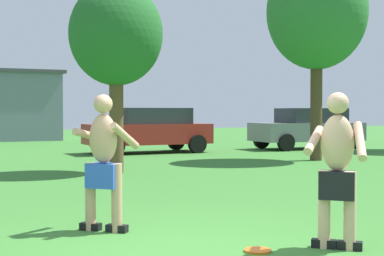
{
  "coord_description": "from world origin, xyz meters",
  "views": [
    {
      "loc": [
        -2.33,
        -5.21,
        1.46
      ],
      "look_at": [
        0.59,
        1.12,
        1.25
      ],
      "focal_mm": 53.6,
      "sensor_mm": 36.0,
      "label": 1
    }
  ],
  "objects_px": {
    "frisbee": "(258,251)",
    "player_in_blue": "(104,159)",
    "car_red_near_post": "(149,129)",
    "car_gray_far_end": "(308,128)",
    "tree_left_field": "(317,13)",
    "player_near": "(337,167)",
    "tree_behind_players": "(116,36)"
  },
  "relations": [
    {
      "from": "player_near",
      "to": "player_in_blue",
      "type": "distance_m",
      "value": 2.76
    },
    {
      "from": "frisbee",
      "to": "car_red_near_post",
      "type": "distance_m",
      "value": 14.43
    },
    {
      "from": "player_in_blue",
      "to": "frisbee",
      "type": "distance_m",
      "value": 2.21
    },
    {
      "from": "frisbee",
      "to": "tree_behind_players",
      "type": "height_order",
      "value": "tree_behind_players"
    },
    {
      "from": "player_near",
      "to": "tree_left_field",
      "type": "distance_m",
      "value": 11.73
    },
    {
      "from": "player_in_blue",
      "to": "tree_left_field",
      "type": "height_order",
      "value": "tree_left_field"
    },
    {
      "from": "player_in_blue",
      "to": "tree_left_field",
      "type": "xyz_separation_m",
      "value": [
        8.55,
        7.16,
        3.5
      ]
    },
    {
      "from": "player_in_blue",
      "to": "tree_left_field",
      "type": "distance_m",
      "value": 11.69
    },
    {
      "from": "player_in_blue",
      "to": "tree_behind_players",
      "type": "bearing_deg",
      "value": 71.45
    },
    {
      "from": "car_red_near_post",
      "to": "car_gray_far_end",
      "type": "height_order",
      "value": "same"
    },
    {
      "from": "player_in_blue",
      "to": "frisbee",
      "type": "height_order",
      "value": "player_in_blue"
    },
    {
      "from": "frisbee",
      "to": "car_gray_far_end",
      "type": "xyz_separation_m",
      "value": [
        10.37,
        13.3,
        0.81
      ]
    },
    {
      "from": "car_gray_far_end",
      "to": "car_red_near_post",
      "type": "bearing_deg",
      "value": 175.07
    },
    {
      "from": "frisbee",
      "to": "tree_behind_players",
      "type": "distance_m",
      "value": 8.74
    },
    {
      "from": "player_in_blue",
      "to": "frisbee",
      "type": "relative_size",
      "value": 5.86
    },
    {
      "from": "player_near",
      "to": "car_gray_far_end",
      "type": "bearing_deg",
      "value": 54.81
    },
    {
      "from": "car_red_near_post",
      "to": "frisbee",
      "type": "bearing_deg",
      "value": -106.02
    },
    {
      "from": "car_red_near_post",
      "to": "tree_left_field",
      "type": "relative_size",
      "value": 0.71
    },
    {
      "from": "player_in_blue",
      "to": "tree_left_field",
      "type": "bearing_deg",
      "value": 39.93
    },
    {
      "from": "car_red_near_post",
      "to": "tree_behind_players",
      "type": "height_order",
      "value": "tree_behind_players"
    },
    {
      "from": "tree_behind_players",
      "to": "car_gray_far_end",
      "type": "bearing_deg",
      "value": 29.15
    },
    {
      "from": "player_near",
      "to": "frisbee",
      "type": "distance_m",
      "value": 1.22
    },
    {
      "from": "player_near",
      "to": "car_red_near_post",
      "type": "height_order",
      "value": "player_near"
    },
    {
      "from": "car_red_near_post",
      "to": "tree_left_field",
      "type": "height_order",
      "value": "tree_left_field"
    },
    {
      "from": "tree_left_field",
      "to": "tree_behind_players",
      "type": "distance_m",
      "value": 6.55
    },
    {
      "from": "frisbee",
      "to": "player_in_blue",
      "type": "bearing_deg",
      "value": 124.92
    },
    {
      "from": "car_red_near_post",
      "to": "tree_left_field",
      "type": "distance_m",
      "value": 7.03
    },
    {
      "from": "car_red_near_post",
      "to": "tree_left_field",
      "type": "bearing_deg",
      "value": -55.79
    },
    {
      "from": "player_near",
      "to": "car_gray_far_end",
      "type": "xyz_separation_m",
      "value": [
        9.55,
        13.54,
        -0.05
      ]
    },
    {
      "from": "car_red_near_post",
      "to": "player_in_blue",
      "type": "bearing_deg",
      "value": -112.87
    },
    {
      "from": "car_gray_far_end",
      "to": "tree_left_field",
      "type": "xyz_separation_m",
      "value": [
        -2.98,
        -4.47,
        3.55
      ]
    },
    {
      "from": "car_gray_far_end",
      "to": "tree_behind_players",
      "type": "height_order",
      "value": "tree_behind_players"
    }
  ]
}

